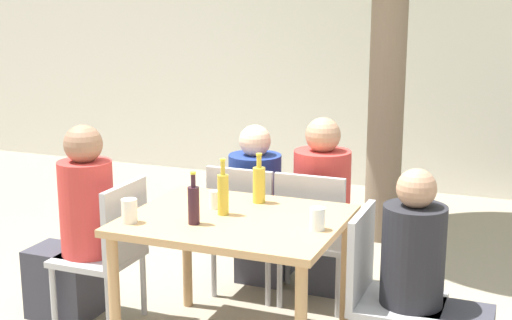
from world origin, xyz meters
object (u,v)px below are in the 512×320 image
object	(u,v)px
patio_chair_1	(382,287)
patio_chair_0	(110,247)
person_seated_3	(325,215)
oil_cruet_0	(223,193)
person_seated_0	(76,234)
person_seated_2	(260,213)
person_seated_1	(430,294)
drinking_glass_0	(317,219)
patio_chair_2	(246,224)
wine_bottle_2	(194,204)
oil_cruet_1	(259,184)
dining_table_front	(235,234)
drinking_glass_2	(215,199)
drinking_glass_1	(129,211)
patio_chair_3	(314,232)

from	to	relation	value
patio_chair_1	patio_chair_0	bearing A→B (deg)	90.00
person_seated_3	oil_cruet_0	world-z (taller)	person_seated_3
person_seated_0	person_seated_2	distance (m)	1.24
person_seated_0	person_seated_3	bearing A→B (deg)	126.37
person_seated_1	drinking_glass_0	size ratio (longest dim) A/B	9.76
patio_chair_2	wine_bottle_2	bearing A→B (deg)	95.04
patio_chair_1	oil_cruet_1	bearing A→B (deg)	68.81
wine_bottle_2	drinking_glass_0	size ratio (longest dim) A/B	2.43
dining_table_front	patio_chair_1	distance (m)	0.82
person_seated_3	drinking_glass_2	world-z (taller)	person_seated_3
patio_chair_2	person_seated_0	bearing A→B (deg)	41.06
oil_cruet_1	drinking_glass_1	bearing A→B (deg)	-128.95
patio_chair_0	person_seated_2	size ratio (longest dim) A/B	0.79
dining_table_front	patio_chair_2	world-z (taller)	patio_chair_2
dining_table_front	person_seated_0	world-z (taller)	person_seated_0
dining_table_front	patio_chair_1	size ratio (longest dim) A/B	1.30
patio_chair_1	drinking_glass_0	size ratio (longest dim) A/B	7.67
patio_chair_0	patio_chair_1	size ratio (longest dim) A/B	1.00
dining_table_front	patio_chair_3	world-z (taller)	patio_chair_3
patio_chair_0	person_seated_3	size ratio (longest dim) A/B	0.74
dining_table_front	person_seated_1	xyz separation A→B (m)	(1.05, -0.00, -0.18)
person_seated_0	drinking_glass_1	xyz separation A→B (m)	(0.56, -0.30, 0.29)
person_seated_2	patio_chair_1	bearing A→B (deg)	137.71
person_seated_1	oil_cruet_1	bearing A→B (deg)	73.46
patio_chair_1	oil_cruet_1	distance (m)	0.93
oil_cruet_0	drinking_glass_0	world-z (taller)	oil_cruet_0
patio_chair_0	drinking_glass_2	distance (m)	0.72
person_seated_1	drinking_glass_0	bearing A→B (deg)	94.46
drinking_glass_0	drinking_glass_1	bearing A→B (deg)	-164.97
oil_cruet_1	drinking_glass_0	size ratio (longest dim) A/B	2.52
drinking_glass_1	person_seated_1	bearing A→B (deg)	11.13
patio_chair_3	oil_cruet_1	distance (m)	0.60
drinking_glass_0	drinking_glass_2	xyz separation A→B (m)	(-0.64, 0.15, -0.01)
dining_table_front	drinking_glass_2	size ratio (longest dim) A/B	11.43
patio_chair_2	drinking_glass_0	xyz separation A→B (m)	(0.70, -0.75, 0.33)
person_seated_3	drinking_glass_2	xyz separation A→B (m)	(-0.40, -0.82, 0.28)
dining_table_front	person_seated_1	distance (m)	1.06
patio_chair_1	person_seated_0	bearing A→B (deg)	90.00
person_seated_2	person_seated_3	distance (m)	0.46
dining_table_front	patio_chair_1	bearing A→B (deg)	0.00
dining_table_front	patio_chair_0	distance (m)	0.82
oil_cruet_0	wine_bottle_2	size ratio (longest dim) A/B	1.11
person_seated_2	patio_chair_3	bearing A→B (deg)	152.68
patio_chair_3	wine_bottle_2	world-z (taller)	wine_bottle_2
patio_chair_0	drinking_glass_2	xyz separation A→B (m)	(0.63, 0.11, 0.33)
oil_cruet_1	wine_bottle_2	bearing A→B (deg)	-108.51
patio_chair_3	person_seated_2	bearing A→B (deg)	-27.32
wine_bottle_2	patio_chair_1	bearing A→B (deg)	11.37
patio_chair_3	wine_bottle_2	xyz separation A→B (m)	(-0.38, -0.90, 0.38)
patio_chair_2	wine_bottle_2	size ratio (longest dim) A/B	3.16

